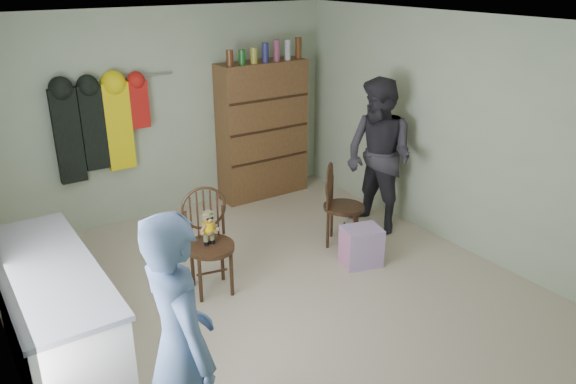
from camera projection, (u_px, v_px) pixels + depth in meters
ground_plane at (278, 297)px, 5.33m from camera, size 5.00×5.00×0.00m
room_walls at (245, 123)px, 5.15m from camera, size 5.00×5.00×5.00m
counter at (56, 322)px, 4.15m from camera, size 0.64×1.86×0.94m
chair_front at (208, 236)px, 5.27m from camera, size 0.53×0.53×1.02m
chair_far at (339, 201)px, 6.18m from camera, size 0.60×0.60×0.95m
striped_bag at (361, 246)px, 5.85m from camera, size 0.46×0.40×0.41m
person_left at (181, 348)px, 3.25m from camera, size 0.43×0.64×1.73m
person_right at (379, 157)px, 6.40m from camera, size 0.77×0.94×1.79m
dresser at (263, 129)px, 7.41m from camera, size 1.20×0.39×2.08m
coat_rack at (100, 127)px, 6.27m from camera, size 1.42×0.12×1.09m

